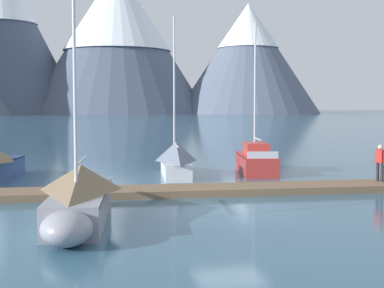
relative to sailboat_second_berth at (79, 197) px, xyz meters
The scene contains 9 objects.
ground_plane 5.49m from the sailboat_second_berth, ahead, with size 700.00×700.00×0.00m, color #335B75.
mountain_central_massif 231.41m from the sailboat_second_berth, 96.18° to the left, with size 66.15×66.15×66.66m.
mountain_shoulder_ridge 225.29m from the sailboat_second_berth, 84.06° to the left, with size 75.97×75.97×61.12m.
mountain_east_summit 222.71m from the sailboat_second_berth, 69.85° to the left, with size 60.48×60.48×46.05m.
dock 7.31m from the sailboat_second_berth, 42.73° to the left, with size 23.92×3.76×0.30m.
sailboat_second_berth is the anchor object (origin of this frame).
sailboat_mid_dock_port 12.19m from the sailboat_second_berth, 63.91° to the left, with size 2.07×6.17×8.54m.
sailboat_mid_dock_starboard 15.58m from the sailboat_second_berth, 49.40° to the left, with size 2.83×6.38×8.40m.
person_on_dock 14.47m from the sailboat_second_berth, 18.99° to the left, with size 0.32×0.57×1.69m.
Camera 1 is at (-5.87, -19.18, 3.82)m, focal length 52.58 mm.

